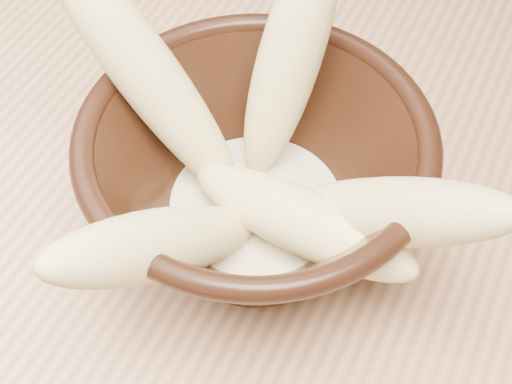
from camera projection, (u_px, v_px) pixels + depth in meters
table at (475, 223)px, 0.65m from camera, size 1.20×0.80×0.75m
bowl at (256, 182)px, 0.49m from camera, size 0.23×0.23×0.13m
milk_puddle at (256, 209)px, 0.51m from camera, size 0.13×0.13×0.02m
banana_upright at (290, 57)px, 0.48m from camera, size 0.06×0.13×0.19m
banana_left at (146, 73)px, 0.47m from camera, size 0.17×0.06×0.19m
banana_right at (387, 212)px, 0.43m from camera, size 0.18×0.07×0.15m
banana_across at (301, 221)px, 0.46m from camera, size 0.17×0.07×0.06m
banana_front at (161, 244)px, 0.42m from camera, size 0.10×0.17×0.15m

